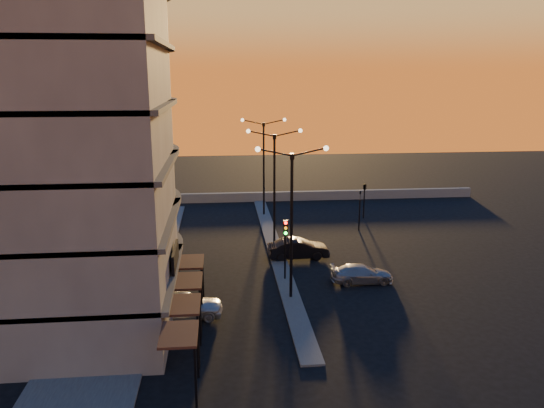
{
  "coord_description": "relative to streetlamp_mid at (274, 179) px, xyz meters",
  "views": [
    {
      "loc": [
        -4.18,
        -30.35,
        13.57
      ],
      "look_at": [
        -0.45,
        7.35,
        4.26
      ],
      "focal_mm": 35.0,
      "sensor_mm": 36.0,
      "label": 1
    }
  ],
  "objects": [
    {
      "name": "car_hatchback",
      "position": [
        -6.5,
        -12.09,
        -4.82
      ],
      "size": [
        4.58,
        1.91,
        1.55
      ],
      "primitive_type": "imported",
      "rotation": [
        0.0,
        0.0,
        1.59
      ],
      "color": "#B7BCC0",
      "rests_on": "ground"
    },
    {
      "name": "car_sedan",
      "position": [
        1.53,
        -2.76,
        -4.84
      ],
      "size": [
        4.64,
        1.79,
        1.51
      ],
      "primitive_type": "imported",
      "rotation": [
        0.0,
        0.0,
        1.61
      ],
      "color": "black",
      "rests_on": "ground"
    },
    {
      "name": "building",
      "position": [
        -14.0,
        -9.97,
        6.32
      ],
      "size": [
        14.35,
        17.08,
        25.0
      ],
      "color": "#6A645D",
      "rests_on": "ground"
    },
    {
      "name": "median",
      "position": [
        0.0,
        0.0,
        -5.53
      ],
      "size": [
        1.2,
        36.0,
        0.12
      ],
      "primitive_type": "cube",
      "color": "#494947",
      "rests_on": "ground"
    },
    {
      "name": "ground",
      "position": [
        0.0,
        -10.0,
        -5.59
      ],
      "size": [
        120.0,
        120.0,
        0.0
      ],
      "primitive_type": "plane",
      "color": "black",
      "rests_on": "ground"
    },
    {
      "name": "signal_east_a",
      "position": [
        8.0,
        4.0,
        -3.66
      ],
      "size": [
        0.13,
        0.16,
        3.6
      ],
      "color": "black",
      "rests_on": "ground"
    },
    {
      "name": "traffic_light_main",
      "position": [
        0.0,
        -7.13,
        -2.7
      ],
      "size": [
        0.28,
        0.44,
        4.25
      ],
      "color": "black",
      "rests_on": "ground"
    },
    {
      "name": "parapet",
      "position": [
        2.0,
        16.0,
        -5.09
      ],
      "size": [
        44.0,
        0.5,
        1.0
      ],
      "primitive_type": "cube",
      "color": "slate",
      "rests_on": "ground"
    },
    {
      "name": "streetlamp_far",
      "position": [
        0.0,
        10.0,
        0.0
      ],
      "size": [
        4.32,
        0.32,
        9.51
      ],
      "color": "black",
      "rests_on": "ground"
    },
    {
      "name": "signal_east_b",
      "position": [
        9.5,
        8.0,
        -2.49
      ],
      "size": [
        0.42,
        1.99,
        3.6
      ],
      "color": "black",
      "rests_on": "ground"
    },
    {
      "name": "streetlamp_mid",
      "position": [
        0.0,
        0.0,
        0.0
      ],
      "size": [
        4.32,
        0.32,
        9.51
      ],
      "color": "black",
      "rests_on": "ground"
    },
    {
      "name": "sidewalk_west",
      "position": [
        -10.5,
        -6.0,
        -5.53
      ],
      "size": [
        5.0,
        40.0,
        0.12
      ],
      "primitive_type": "cube",
      "color": "#494947",
      "rests_on": "ground"
    },
    {
      "name": "streetlamp_near",
      "position": [
        0.0,
        -10.0,
        0.0
      ],
      "size": [
        4.32,
        0.32,
        9.51
      ],
      "color": "black",
      "rests_on": "ground"
    },
    {
      "name": "car_wagon",
      "position": [
        5.08,
        -7.89,
        -4.99
      ],
      "size": [
        4.16,
        1.74,
        1.2
      ],
      "primitive_type": "imported",
      "rotation": [
        0.0,
        0.0,
        1.56
      ],
      "color": "gray",
      "rests_on": "ground"
    }
  ]
}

